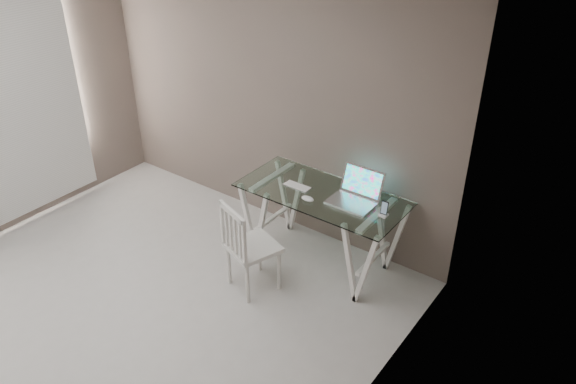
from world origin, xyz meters
name	(u,v)px	position (x,y,z in m)	size (l,w,h in m)	color
room	(48,136)	(-0.06, 0.02, 1.72)	(4.50, 4.52, 2.71)	#B1AEAA
desk	(321,228)	(0.90, 1.85, 0.38)	(1.50, 0.70, 0.75)	silver
chair	(246,245)	(0.60, 1.15, 0.47)	(0.50, 0.50, 0.86)	silver
laptop	(356,194)	(1.20, 1.92, 0.81)	(0.39, 0.36, 0.26)	#BCBCC0
keyboard	(297,186)	(0.66, 1.82, 0.75)	(0.26, 0.11, 0.01)	silver
mouse	(308,199)	(0.87, 1.67, 0.76)	(0.12, 0.07, 0.04)	white
phone_dock	(384,212)	(1.51, 1.85, 0.78)	(0.07, 0.07, 0.13)	white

